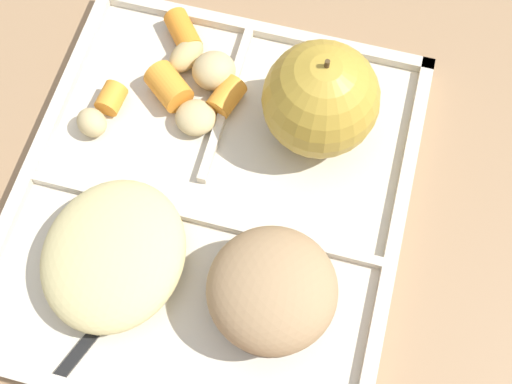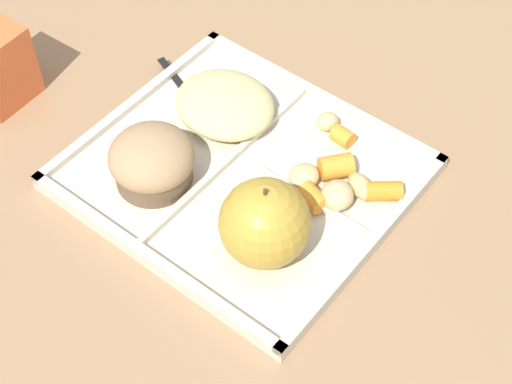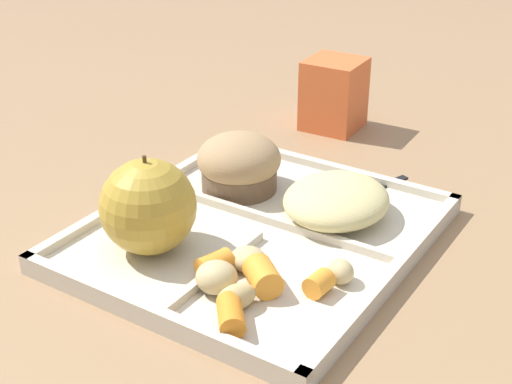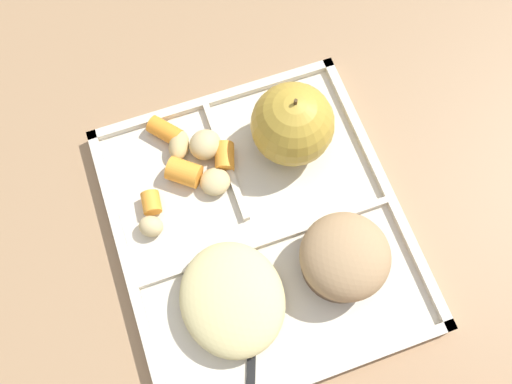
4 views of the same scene
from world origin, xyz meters
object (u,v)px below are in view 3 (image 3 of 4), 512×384
green_apple (148,207)px  bran_muffin (239,164)px  lunch_tray (256,235)px  milk_carton (334,94)px  plastic_fork (349,198)px

green_apple → bran_muffin: size_ratio=1.06×
lunch_tray → bran_muffin: bran_muffin is taller
green_apple → milk_carton: size_ratio=1.03×
lunch_tray → green_apple: (-0.08, 0.06, 0.05)m
green_apple → plastic_fork: green_apple is taller
bran_muffin → plastic_fork: bran_muffin is taller
lunch_tray → milk_carton: bearing=13.8°
green_apple → milk_carton: 0.38m
lunch_tray → plastic_fork: 0.12m
lunch_tray → bran_muffin: size_ratio=3.69×
bran_muffin → milk_carton: size_ratio=0.97×
lunch_tray → plastic_fork: (0.11, -0.05, 0.01)m
lunch_tray → plastic_fork: size_ratio=2.32×
lunch_tray → green_apple: size_ratio=3.48×
green_apple → bran_muffin: 0.15m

